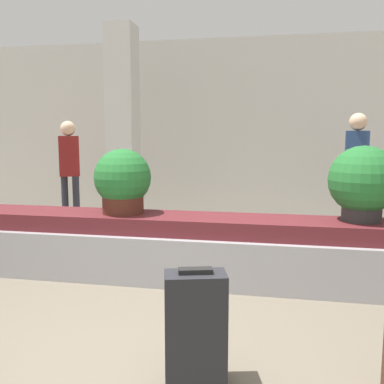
{
  "coord_description": "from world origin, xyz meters",
  "views": [
    {
      "loc": [
        0.84,
        -2.46,
        1.5
      ],
      "look_at": [
        0.0,
        1.8,
        0.92
      ],
      "focal_mm": 40.0,
      "sensor_mm": 36.0,
      "label": 1
    }
  ],
  "objects_px": {
    "pillar": "(123,128)",
    "traveler_1": "(69,163)",
    "potted_plant_0": "(123,181)",
    "traveler_0": "(356,162)",
    "potted_plant_1": "(363,183)",
    "suitcase_1": "(195,328)"
  },
  "relations": [
    {
      "from": "pillar",
      "to": "traveler_1",
      "type": "distance_m",
      "value": 1.07
    },
    {
      "from": "suitcase_1",
      "to": "potted_plant_1",
      "type": "relative_size",
      "value": 0.98
    },
    {
      "from": "potted_plant_0",
      "to": "traveler_0",
      "type": "relative_size",
      "value": 0.38
    },
    {
      "from": "potted_plant_1",
      "to": "traveler_1",
      "type": "relative_size",
      "value": 0.42
    },
    {
      "from": "pillar",
      "to": "traveler_0",
      "type": "bearing_deg",
      "value": 0.27
    },
    {
      "from": "potted_plant_0",
      "to": "potted_plant_1",
      "type": "height_order",
      "value": "potted_plant_1"
    },
    {
      "from": "potted_plant_1",
      "to": "traveler_0",
      "type": "xyz_separation_m",
      "value": [
        0.32,
        2.23,
        0.06
      ]
    },
    {
      "from": "traveler_1",
      "to": "potted_plant_0",
      "type": "bearing_deg",
      "value": -79.58
    },
    {
      "from": "suitcase_1",
      "to": "traveler_1",
      "type": "bearing_deg",
      "value": 109.77
    },
    {
      "from": "pillar",
      "to": "traveler_1",
      "type": "xyz_separation_m",
      "value": [
        -0.91,
        -0.09,
        -0.57
      ]
    },
    {
      "from": "pillar",
      "to": "traveler_0",
      "type": "relative_size",
      "value": 1.77
    },
    {
      "from": "traveler_0",
      "to": "potted_plant_1",
      "type": "bearing_deg",
      "value": 87.48
    },
    {
      "from": "traveler_0",
      "to": "pillar",
      "type": "bearing_deg",
      "value": 5.81
    },
    {
      "from": "pillar",
      "to": "potted_plant_1",
      "type": "relative_size",
      "value": 4.38
    },
    {
      "from": "pillar",
      "to": "traveler_1",
      "type": "height_order",
      "value": "pillar"
    },
    {
      "from": "suitcase_1",
      "to": "pillar",
      "type": "bearing_deg",
      "value": 99.87
    },
    {
      "from": "traveler_1",
      "to": "pillar",
      "type": "bearing_deg",
      "value": -22.3
    },
    {
      "from": "traveler_1",
      "to": "suitcase_1",
      "type": "bearing_deg",
      "value": -82.69
    },
    {
      "from": "potted_plant_0",
      "to": "suitcase_1",
      "type": "bearing_deg",
      "value": -58.76
    },
    {
      "from": "pillar",
      "to": "suitcase_1",
      "type": "height_order",
      "value": "pillar"
    },
    {
      "from": "pillar",
      "to": "potted_plant_0",
      "type": "distance_m",
      "value": 2.49
    },
    {
      "from": "potted_plant_0",
      "to": "potted_plant_1",
      "type": "xyz_separation_m",
      "value": [
        2.42,
        0.06,
        0.03
      ]
    }
  ]
}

